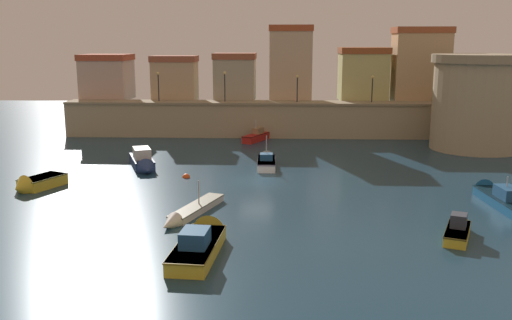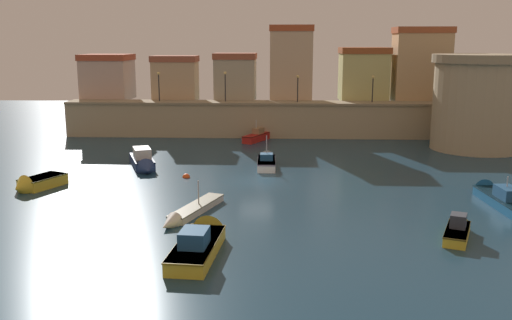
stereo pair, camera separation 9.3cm
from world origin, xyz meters
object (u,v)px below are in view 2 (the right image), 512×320
at_px(moored_boat_1, 36,183).
at_px(moored_boat_2, 458,229).
at_px(fortress_tower, 478,102).
at_px(moored_boat_0, 143,161).
at_px(moored_boat_7, 201,240).
at_px(moored_boat_4, 267,161).
at_px(moored_boat_5, 497,196).
at_px(mooring_buoy_0, 186,177).
at_px(moored_boat_6, 188,212).
at_px(quay_lamp_1, 225,81).
at_px(moored_boat_3, 260,136).
at_px(quay_lamp_2, 298,84).
at_px(quay_lamp_0, 159,82).
at_px(quay_lamp_3, 373,84).

distance_m(moored_boat_1, moored_boat_2, 28.82).
relative_size(fortress_tower, moored_boat_0, 1.36).
xyz_separation_m(moored_boat_2, moored_boat_7, (-13.83, -2.76, 0.08)).
relative_size(moored_boat_0, moored_boat_7, 0.97).
relative_size(moored_boat_4, moored_boat_5, 0.76).
height_order(moored_boat_0, mooring_buoy_0, moored_boat_0).
bearing_deg(moored_boat_6, quay_lamp_1, -159.65).
bearing_deg(fortress_tower, mooring_buoy_0, -153.74).
height_order(moored_boat_1, mooring_buoy_0, moored_boat_1).
bearing_deg(moored_boat_3, mooring_buoy_0, -170.62).
bearing_deg(moored_boat_2, quay_lamp_2, 35.50).
bearing_deg(moored_boat_1, moored_boat_0, 163.95).
height_order(fortress_tower, moored_boat_1, fortress_tower).
height_order(moored_boat_5, moored_boat_7, moored_boat_5).
bearing_deg(moored_boat_5, moored_boat_7, 113.05).
height_order(quay_lamp_2, mooring_buoy_0, quay_lamp_2).
xyz_separation_m(moored_boat_6, mooring_buoy_0, (-1.86, 9.91, -0.25)).
height_order(moored_boat_0, moored_boat_1, moored_boat_0).
relative_size(quay_lamp_0, moored_boat_4, 0.58).
distance_m(moored_boat_0, moored_boat_6, 14.39).
bearing_deg(moored_boat_5, moored_boat_2, 141.62).
xyz_separation_m(fortress_tower, quay_lamp_3, (-9.23, 6.66, 1.20)).
bearing_deg(quay_lamp_0, moored_boat_7, -74.46).
xyz_separation_m(quay_lamp_2, moored_boat_4, (-2.96, -15.11, -5.49)).
height_order(quay_lamp_3, moored_boat_1, quay_lamp_3).
distance_m(quay_lamp_1, moored_boat_2, 36.64).
bearing_deg(quay_lamp_3, moored_boat_3, -168.67).
height_order(moored_boat_4, moored_boat_6, moored_boat_4).
relative_size(quay_lamp_0, moored_boat_7, 0.46).
bearing_deg(quay_lamp_2, quay_lamp_3, 0.00).
xyz_separation_m(quay_lamp_3, moored_boat_4, (-11.18, -15.11, -5.48)).
bearing_deg(mooring_buoy_0, fortress_tower, 26.26).
bearing_deg(quay_lamp_0, moored_boat_4, -50.33).
relative_size(quay_lamp_3, moored_boat_1, 0.66).
bearing_deg(quay_lamp_3, moored_boat_2, -90.19).
xyz_separation_m(fortress_tower, quay_lamp_2, (-17.45, 6.66, 1.21)).
xyz_separation_m(quay_lamp_2, moored_boat_1, (-19.41, -23.83, -5.48)).
xyz_separation_m(quay_lamp_3, moored_boat_6, (-15.52, -29.69, -5.65)).
distance_m(moored_boat_4, moored_boat_6, 15.22).
distance_m(moored_boat_0, moored_boat_7, 20.02).
bearing_deg(quay_lamp_1, quay_lamp_2, -0.00).
height_order(fortress_tower, quay_lamp_0, fortress_tower).
distance_m(moored_boat_5, mooring_buoy_0, 22.61).
relative_size(quay_lamp_2, mooring_buoy_0, 4.86).
distance_m(quay_lamp_1, mooring_buoy_0, 20.74).
relative_size(quay_lamp_0, moored_boat_5, 0.44).
xyz_separation_m(quay_lamp_2, moored_boat_5, (12.68, -25.67, -5.46)).
relative_size(moored_boat_4, moored_boat_6, 0.81).
relative_size(fortress_tower, quay_lamp_0, 2.86).
xyz_separation_m(quay_lamp_2, moored_boat_3, (-4.08, -2.47, -5.42)).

